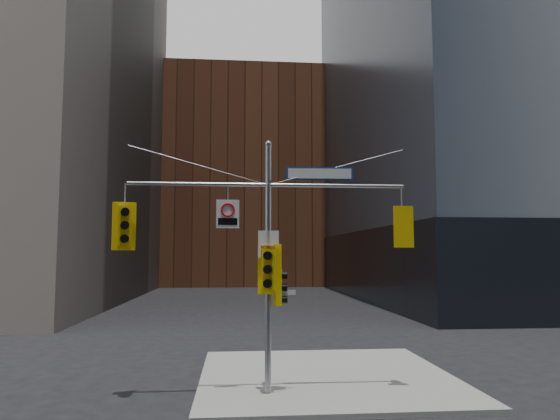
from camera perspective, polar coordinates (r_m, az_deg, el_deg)
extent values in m
cube|color=gray|center=(16.99, 5.27, -18.42)|extent=(8.00, 8.00, 0.15)
cube|color=black|center=(52.88, 28.30, -5.53)|extent=(36.40, 36.40, 6.00)
cube|color=brown|center=(70.98, -4.21, 3.07)|extent=(26.00, 20.00, 28.00)
cylinder|color=gray|center=(14.30, -1.37, -6.69)|extent=(0.18, 0.18, 7.20)
sphere|color=gray|center=(14.65, -1.34, 7.54)|extent=(0.20, 0.20, 0.20)
cylinder|color=gray|center=(14.45, -9.30, 2.94)|extent=(4.00, 0.11, 0.11)
cylinder|color=gray|center=(14.69, 6.47, 2.77)|extent=(4.00, 0.11, 0.11)
cylinder|color=gray|center=(14.09, -1.25, 3.08)|extent=(0.10, 0.70, 0.10)
cylinder|color=gray|center=(14.53, -9.27, 5.09)|extent=(4.00, 0.02, 1.12)
cylinder|color=gray|center=(14.78, 6.45, 4.88)|extent=(4.00, 0.02, 1.12)
cube|color=yellow|center=(14.63, -17.37, -1.72)|extent=(0.41, 0.34, 1.11)
cube|color=yellow|center=(14.82, -17.40, -1.76)|extent=(0.64, 0.21, 1.37)
cylinder|color=black|center=(14.44, -17.29, -0.22)|extent=(0.27, 0.22, 0.23)
cylinder|color=black|center=(14.53, -17.31, -0.24)|extent=(0.20, 0.07, 0.20)
cylinder|color=black|center=(14.42, -17.33, -1.68)|extent=(0.27, 0.22, 0.23)
cylinder|color=black|center=(14.50, -17.35, -1.69)|extent=(0.20, 0.07, 0.20)
cylinder|color=black|center=(14.40, -17.37, -3.14)|extent=(0.27, 0.22, 0.23)
cylinder|color=#0CE559|center=(14.49, -17.38, -3.15)|extent=(0.20, 0.07, 0.20)
cube|color=yellow|center=(15.09, 13.78, -1.90)|extent=(0.33, 0.25, 0.98)
cube|color=yellow|center=(14.93, 13.94, -1.86)|extent=(0.58, 0.08, 1.22)
cylinder|color=black|center=(15.29, 13.57, -0.71)|extent=(0.22, 0.16, 0.21)
cylinder|color=black|center=(15.22, 13.64, -0.69)|extent=(0.18, 0.03, 0.18)
cylinder|color=black|center=(15.27, 13.60, -1.94)|extent=(0.22, 0.16, 0.21)
cylinder|color=black|center=(15.20, 13.67, -1.92)|extent=(0.18, 0.03, 0.18)
cylinder|color=black|center=(15.26, 13.62, -3.17)|extent=(0.22, 0.16, 0.21)
cylinder|color=black|center=(15.18, 13.69, -3.16)|extent=(0.18, 0.03, 0.18)
cube|color=yellow|center=(14.35, -0.24, -8.84)|extent=(0.27, 0.36, 1.01)
cylinder|color=black|center=(14.32, 0.54, -7.49)|extent=(0.18, 0.23, 0.21)
cylinder|color=black|center=(14.32, 0.23, -7.49)|extent=(0.04, 0.18, 0.18)
cylinder|color=black|center=(14.34, 0.54, -8.84)|extent=(0.18, 0.23, 0.21)
cylinder|color=black|center=(14.34, 0.23, -8.84)|extent=(0.04, 0.18, 0.18)
cylinder|color=black|center=(14.37, 0.54, -10.19)|extent=(0.18, 0.23, 0.21)
cylinder|color=black|center=(14.37, 0.23, -10.19)|extent=(0.04, 0.18, 0.18)
cube|color=yellow|center=(14.02, -1.29, -6.78)|extent=(0.41, 0.33, 1.14)
cube|color=yellow|center=(14.22, -1.19, -6.76)|extent=(0.67, 0.18, 1.41)
cylinder|color=black|center=(13.80, -1.41, -5.23)|extent=(0.27, 0.22, 0.24)
cylinder|color=black|center=(13.89, -1.36, -5.23)|extent=(0.21, 0.06, 0.21)
cylinder|color=black|center=(13.81, -1.41, -6.81)|extent=(0.27, 0.22, 0.24)
cylinder|color=black|center=(13.89, -1.37, -6.80)|extent=(0.21, 0.06, 0.21)
cylinder|color=black|center=(13.82, -1.42, -8.39)|extent=(0.27, 0.22, 0.24)
cylinder|color=black|center=(13.91, -1.37, -8.36)|extent=(0.21, 0.06, 0.21)
cube|color=navy|center=(14.66, 4.55, 4.16)|extent=(1.97, 0.13, 0.38)
cube|color=silver|center=(14.63, 4.57, 4.17)|extent=(1.85, 0.09, 0.30)
cube|color=silver|center=(14.29, -6.00, -0.44)|extent=(0.65, 0.08, 0.82)
torus|color=#B20A0A|center=(14.28, -5.99, 0.00)|extent=(0.41, 0.08, 0.40)
cube|color=black|center=(14.26, -6.00, -1.31)|extent=(0.54, 0.05, 0.20)
cube|color=silver|center=(14.18, -1.33, -3.92)|extent=(0.59, 0.04, 0.77)
cube|color=#D88C00|center=(14.16, -1.33, -4.79)|extent=(0.43, 0.02, 0.34)
cube|color=silver|center=(14.37, 0.44, -9.42)|extent=(0.68, 0.09, 0.14)
cube|color=#145926|center=(14.80, -1.48, -10.05)|extent=(0.08, 0.83, 0.17)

